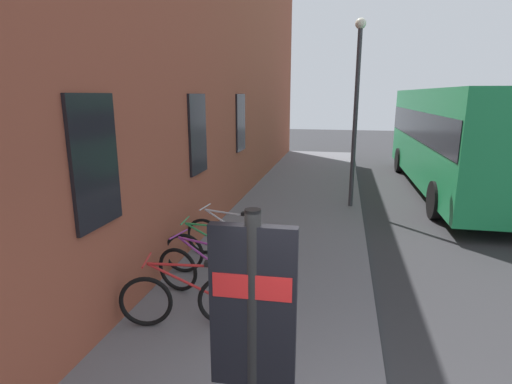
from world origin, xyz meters
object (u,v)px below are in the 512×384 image
at_px(bicycle_leaning_wall, 213,253).
at_px(city_bus, 456,134).
at_px(bicycle_nearest_sign, 186,299).
at_px(transit_info_sign, 253,329).
at_px(street_lamp, 356,99).
at_px(bicycle_beside_lamp, 207,274).
at_px(bicycle_far_end, 229,238).

relative_size(bicycle_leaning_wall, city_bus, 0.17).
xyz_separation_m(bicycle_nearest_sign, bicycle_leaning_wall, (1.62, 0.14, 0.00)).
relative_size(transit_info_sign, street_lamp, 0.48).
xyz_separation_m(bicycle_beside_lamp, transit_info_sign, (-3.15, -1.44, 1.21)).
relative_size(transit_info_sign, city_bus, 0.23).
height_order(bicycle_leaning_wall, street_lamp, street_lamp).
xyz_separation_m(bicycle_nearest_sign, bicycle_far_end, (2.41, 0.09, 0.00)).
relative_size(bicycle_beside_lamp, city_bus, 0.17).
distance_m(bicycle_beside_lamp, transit_info_sign, 3.67).
height_order(bicycle_nearest_sign, bicycle_far_end, same).
relative_size(bicycle_far_end, city_bus, 0.17).
distance_m(bicycle_beside_lamp, city_bus, 10.54).
bearing_deg(bicycle_beside_lamp, street_lamp, -20.87).
xyz_separation_m(bicycle_nearest_sign, transit_info_sign, (-2.35, -1.46, 1.21)).
distance_m(transit_info_sign, city_bus, 12.69).
xyz_separation_m(bicycle_far_end, city_bus, (7.25, -5.64, 1.41)).
height_order(bicycle_leaning_wall, city_bus, city_bus).
xyz_separation_m(transit_info_sign, street_lamp, (9.02, -0.80, 1.36)).
height_order(bicycle_nearest_sign, city_bus, city_bus).
relative_size(bicycle_nearest_sign, street_lamp, 0.35).
distance_m(bicycle_leaning_wall, street_lamp, 6.15).
xyz_separation_m(bicycle_nearest_sign, street_lamp, (6.68, -2.26, 2.57)).
relative_size(bicycle_leaning_wall, street_lamp, 0.36).
distance_m(bicycle_far_end, transit_info_sign, 5.14).
distance_m(bicycle_leaning_wall, bicycle_far_end, 0.79).
distance_m(city_bus, street_lamp, 4.60).
height_order(bicycle_beside_lamp, bicycle_far_end, same).
bearing_deg(bicycle_beside_lamp, transit_info_sign, -155.51).
distance_m(bicycle_nearest_sign, street_lamp, 7.50).
bearing_deg(city_bus, street_lamp, 132.14).
height_order(transit_info_sign, street_lamp, street_lamp).
bearing_deg(transit_info_sign, bicycle_leaning_wall, 21.90).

